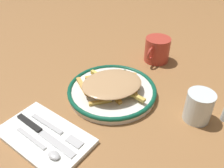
{
  "coord_description": "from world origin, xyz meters",
  "views": [
    {
      "loc": [
        0.47,
        0.34,
        0.46
      ],
      "look_at": [
        0.0,
        0.0,
        0.04
      ],
      "focal_mm": 37.78,
      "sensor_mm": 36.0,
      "label": 1
    }
  ],
  "objects_px": {
    "napkin": "(45,137)",
    "knife": "(39,131)",
    "fork": "(56,130)",
    "coffee_mug": "(157,50)",
    "spoon": "(44,148)",
    "fries_heap": "(112,84)",
    "water_glass": "(199,106)",
    "plate": "(112,91)"
  },
  "relations": [
    {
      "from": "fries_heap",
      "to": "napkin",
      "type": "bearing_deg",
      "value": -8.1
    },
    {
      "from": "spoon",
      "to": "fries_heap",
      "type": "bearing_deg",
      "value": -179.91
    },
    {
      "from": "plate",
      "to": "coffee_mug",
      "type": "xyz_separation_m",
      "value": [
        -0.27,
        0.01,
        0.03
      ]
    },
    {
      "from": "knife",
      "to": "water_glass",
      "type": "xyz_separation_m",
      "value": [
        -0.29,
        0.3,
        0.03
      ]
    },
    {
      "from": "napkin",
      "to": "water_glass",
      "type": "relative_size",
      "value": 2.77
    },
    {
      "from": "napkin",
      "to": "water_glass",
      "type": "xyz_separation_m",
      "value": [
        -0.29,
        0.28,
        0.04
      ]
    },
    {
      "from": "spoon",
      "to": "knife",
      "type": "bearing_deg",
      "value": -118.91
    },
    {
      "from": "napkin",
      "to": "coffee_mug",
      "type": "distance_m",
      "value": 0.52
    },
    {
      "from": "napkin",
      "to": "fork",
      "type": "height_order",
      "value": "fork"
    },
    {
      "from": "spoon",
      "to": "plate",
      "type": "bearing_deg",
      "value": -179.25
    },
    {
      "from": "plate",
      "to": "water_glass",
      "type": "distance_m",
      "value": 0.26
    },
    {
      "from": "fork",
      "to": "coffee_mug",
      "type": "relative_size",
      "value": 1.45
    },
    {
      "from": "fries_heap",
      "to": "water_glass",
      "type": "height_order",
      "value": "water_glass"
    },
    {
      "from": "knife",
      "to": "water_glass",
      "type": "distance_m",
      "value": 0.42
    },
    {
      "from": "knife",
      "to": "water_glass",
      "type": "bearing_deg",
      "value": 134.33
    },
    {
      "from": "napkin",
      "to": "fork",
      "type": "bearing_deg",
      "value": 156.42
    },
    {
      "from": "fries_heap",
      "to": "water_glass",
      "type": "bearing_deg",
      "value": 101.98
    },
    {
      "from": "napkin",
      "to": "knife",
      "type": "xyz_separation_m",
      "value": [
        -0.0,
        -0.02,
        0.01
      ]
    },
    {
      "from": "fries_heap",
      "to": "spoon",
      "type": "distance_m",
      "value": 0.27
    },
    {
      "from": "napkin",
      "to": "coffee_mug",
      "type": "xyz_separation_m",
      "value": [
        -0.51,
        0.05,
        0.04
      ]
    },
    {
      "from": "plate",
      "to": "napkin",
      "type": "height_order",
      "value": "plate"
    },
    {
      "from": "water_glass",
      "to": "plate",
      "type": "bearing_deg",
      "value": -78.79
    },
    {
      "from": "plate",
      "to": "knife",
      "type": "distance_m",
      "value": 0.25
    },
    {
      "from": "water_glass",
      "to": "fries_heap",
      "type": "bearing_deg",
      "value": -78.02
    },
    {
      "from": "fork",
      "to": "knife",
      "type": "xyz_separation_m",
      "value": [
        0.03,
        -0.03,
        0.0
      ]
    },
    {
      "from": "coffee_mug",
      "to": "napkin",
      "type": "bearing_deg",
      "value": -5.06
    },
    {
      "from": "plate",
      "to": "napkin",
      "type": "relative_size",
      "value": 1.16
    },
    {
      "from": "water_glass",
      "to": "coffee_mug",
      "type": "height_order",
      "value": "coffee_mug"
    },
    {
      "from": "water_glass",
      "to": "napkin",
      "type": "bearing_deg",
      "value": -43.75
    },
    {
      "from": "knife",
      "to": "coffee_mug",
      "type": "xyz_separation_m",
      "value": [
        -0.51,
        0.06,
        0.03
      ]
    },
    {
      "from": "napkin",
      "to": "knife",
      "type": "relative_size",
      "value": 1.14
    },
    {
      "from": "knife",
      "to": "spoon",
      "type": "bearing_deg",
      "value": 61.09
    },
    {
      "from": "napkin",
      "to": "coffee_mug",
      "type": "relative_size",
      "value": 1.97
    },
    {
      "from": "plate",
      "to": "fork",
      "type": "bearing_deg",
      "value": -5.03
    },
    {
      "from": "fork",
      "to": "spoon",
      "type": "relative_size",
      "value": 1.16
    },
    {
      "from": "coffee_mug",
      "to": "knife",
      "type": "bearing_deg",
      "value": -7.17
    },
    {
      "from": "knife",
      "to": "coffee_mug",
      "type": "distance_m",
      "value": 0.52
    },
    {
      "from": "fries_heap",
      "to": "knife",
      "type": "bearing_deg",
      "value": -12.46
    },
    {
      "from": "spoon",
      "to": "napkin",
      "type": "bearing_deg",
      "value": -129.73
    },
    {
      "from": "fork",
      "to": "knife",
      "type": "height_order",
      "value": "knife"
    },
    {
      "from": "knife",
      "to": "water_glass",
      "type": "relative_size",
      "value": 2.43
    },
    {
      "from": "spoon",
      "to": "fork",
      "type": "bearing_deg",
      "value": -158.29
    }
  ]
}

